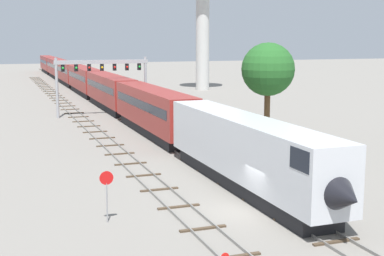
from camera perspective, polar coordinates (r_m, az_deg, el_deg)
The scene contains 7 objects.
ground_plane at distance 32.17m, azimuth 5.73°, elevation -8.67°, with size 400.00×400.00×0.00m, color gray.
track_main at distance 89.40m, azimuth -10.02°, elevation 2.88°, with size 2.60×200.00×0.16m.
track_near at distance 68.94m, azimuth -11.58°, elevation 0.94°, with size 2.60×160.00×0.16m.
passenger_train at distance 100.53m, azimuth -11.23°, elevation 5.00°, with size 3.04×155.45×4.80m.
signal_gantry at distance 71.18m, azimuth -9.41°, elevation 5.77°, with size 12.10×0.49×7.58m.
stop_sign at distance 29.96m, azimuth -8.94°, elevation -6.36°, with size 0.76×0.08×2.88m.
trackside_tree_left at distance 51.71m, azimuth 7.97°, elevation 6.05°, with size 5.01×5.01×9.59m.
Camera 1 is at (-13.43, -27.50, 9.93)m, focal length 50.87 mm.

